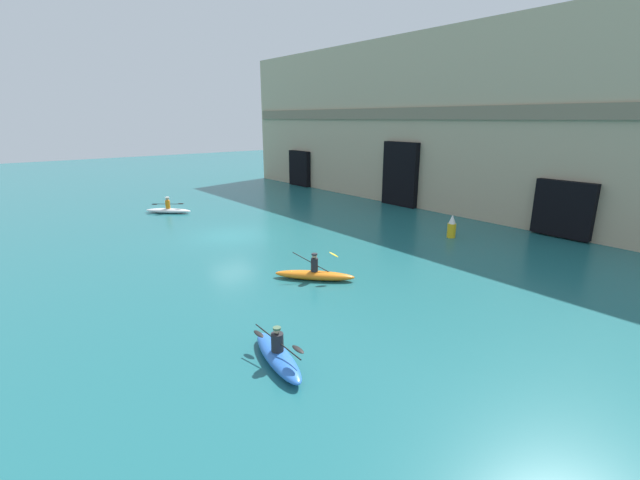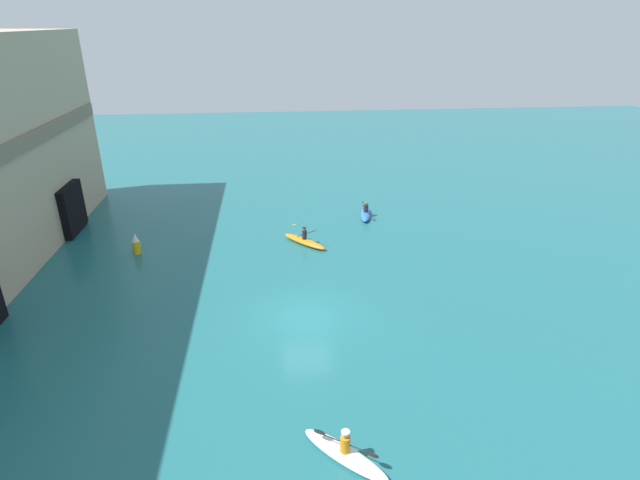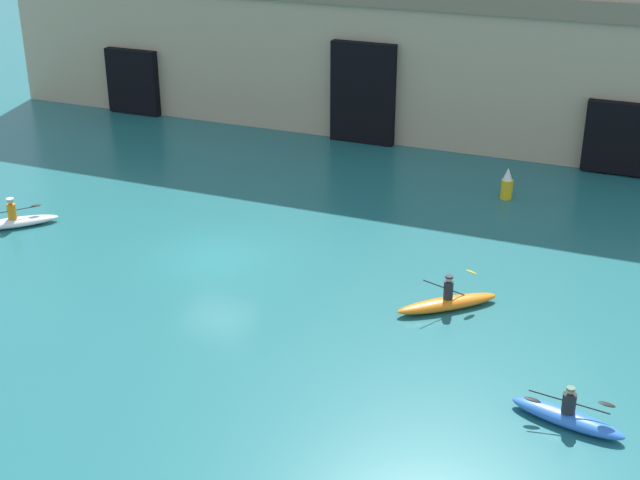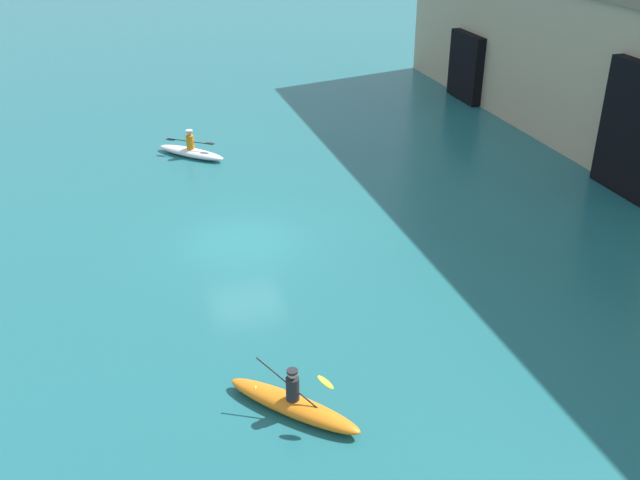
{
  "view_description": "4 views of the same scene",
  "coord_description": "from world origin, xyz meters",
  "px_view_note": "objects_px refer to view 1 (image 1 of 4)",
  "views": [
    {
      "loc": [
        22.34,
        -11.21,
        6.71
      ],
      "look_at": [
        6.28,
        1.73,
        0.83
      ],
      "focal_mm": 24.0,
      "sensor_mm": 36.0,
      "label": 1
    },
    {
      "loc": [
        -20.59,
        1.46,
        13.27
      ],
      "look_at": [
        5.18,
        -1.19,
        1.82
      ],
      "focal_mm": 28.0,
      "sensor_mm": 36.0,
      "label": 2
    },
    {
      "loc": [
        14.73,
        -25.29,
        13.6
      ],
      "look_at": [
        4.6,
        -1.26,
        1.99
      ],
      "focal_mm": 50.0,
      "sensor_mm": 36.0,
      "label": 3
    },
    {
      "loc": [
        21.04,
        -3.57,
        10.92
      ],
      "look_at": [
        4.57,
        1.33,
        2.09
      ],
      "focal_mm": 40.0,
      "sensor_mm": 36.0,
      "label": 4
    }
  ],
  "objects_px": {
    "kayak_orange": "(314,274)",
    "marker_buoy": "(452,227)",
    "kayak_blue": "(278,355)",
    "kayak_white": "(168,210)"
  },
  "relations": [
    {
      "from": "kayak_white",
      "to": "marker_buoy",
      "type": "height_order",
      "value": "marker_buoy"
    },
    {
      "from": "kayak_orange",
      "to": "marker_buoy",
      "type": "height_order",
      "value": "marker_buoy"
    },
    {
      "from": "kayak_white",
      "to": "marker_buoy",
      "type": "relative_size",
      "value": 2.17
    },
    {
      "from": "kayak_blue",
      "to": "kayak_orange",
      "type": "bearing_deg",
      "value": -34.96
    },
    {
      "from": "kayak_orange",
      "to": "kayak_white",
      "type": "bearing_deg",
      "value": -41.93
    },
    {
      "from": "kayak_orange",
      "to": "kayak_blue",
      "type": "bearing_deg",
      "value": 90.66
    },
    {
      "from": "kayak_orange",
      "to": "kayak_white",
      "type": "height_order",
      "value": "kayak_orange"
    },
    {
      "from": "kayak_orange",
      "to": "marker_buoy",
      "type": "distance_m",
      "value": 10.44
    },
    {
      "from": "marker_buoy",
      "to": "kayak_orange",
      "type": "bearing_deg",
      "value": -88.16
    },
    {
      "from": "kayak_blue",
      "to": "kayak_orange",
      "type": "height_order",
      "value": "kayak_orange"
    }
  ]
}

